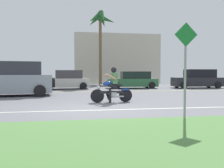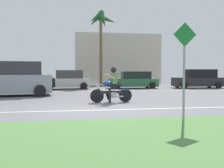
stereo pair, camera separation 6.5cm
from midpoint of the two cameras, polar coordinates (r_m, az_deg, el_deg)
The scene contains 12 objects.
ground at distance 11.53m, azimuth -6.14°, elevation -3.89°, with size 56.00×30.00×0.04m, color slate.
grass_median at distance 4.56m, azimuth -1.64°, elevation -13.20°, with size 56.00×3.80×0.06m, color #548442.
lane_line_near at distance 8.32m, azimuth -5.04°, elevation -6.20°, with size 50.40×0.12×0.01m, color silver.
lane_line_far at distance 16.77m, azimuth -7.03°, elevation -1.81°, with size 50.40×0.12×0.01m, color yellow.
motorcyclist at distance 10.49m, azimuth 0.10°, elevation -0.82°, with size 1.85×0.60×1.55m.
suv_nearby at distance 14.70m, azimuth -22.92°, elevation 1.03°, with size 4.95×2.69×1.92m.
parked_car_1 at distance 19.90m, azimuth -10.45°, elevation 0.88°, with size 3.74×2.13×1.52m.
parked_car_2 at distance 20.74m, azimuth 5.26°, elevation 0.87°, with size 4.16×1.98×1.43m.
parked_car_3 at distance 22.28m, azimuth 19.81°, elevation 1.05°, with size 4.26×2.01×1.61m.
palm_tree_0 at distance 24.40m, azimuth -2.55°, elevation 13.96°, with size 3.00×3.00×7.36m.
street_sign at distance 6.58m, azimuth 17.00°, elevation 5.08°, with size 0.62×0.06×2.58m.
building_far at distance 29.96m, azimuth 1.12°, elevation 5.76°, with size 10.14×4.00×5.92m, color beige.
Camera 2 is at (-0.52, -8.45, 1.26)m, focal length 38.64 mm.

